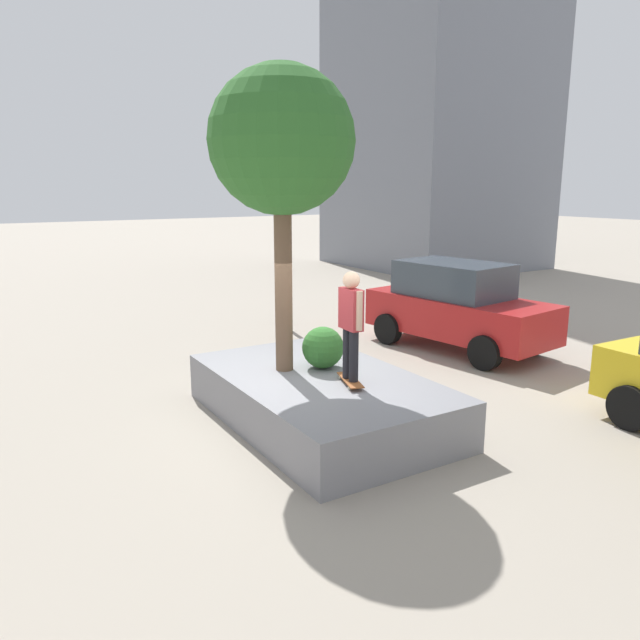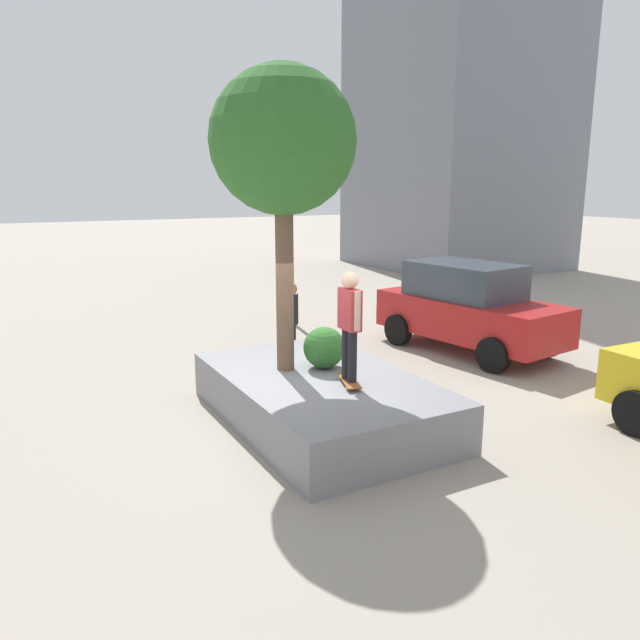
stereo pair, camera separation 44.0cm
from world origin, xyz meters
TOP-DOWN VIEW (x-y plane):
  - ground_plane at (0.00, 0.00)m, footprint 120.00×120.00m
  - planter_ledge at (0.08, 0.11)m, footprint 4.44×2.69m
  - plaza_tree at (-0.51, -0.20)m, footprint 2.24×2.24m
  - boxwood_shrub at (-0.27, 0.38)m, footprint 0.68×0.68m
  - skateboard at (0.66, 0.30)m, footprint 0.83×0.45m
  - skateboarder at (0.66, 0.30)m, footprint 0.55×0.25m
  - sedan_parked at (-2.07, 5.08)m, footprint 4.48×2.48m
  - traffic_light_median at (-6.50, 2.81)m, footprint 0.37×0.33m
  - passerby_with_bag at (-3.01, 1.11)m, footprint 0.48×0.45m

SIDE VIEW (x-z plane):
  - ground_plane at x=0.00m, z-range 0.00..0.00m
  - planter_ledge at x=0.08m, z-range 0.00..0.75m
  - skateboard at x=0.66m, z-range 0.77..0.85m
  - passerby_with_bag at x=-3.01m, z-range 0.13..1.87m
  - sedan_parked at x=-2.07m, z-range 0.02..2.00m
  - boxwood_shrub at x=-0.27m, z-range 0.75..1.44m
  - skateboarder at x=0.66m, z-range 0.95..2.59m
  - traffic_light_median at x=-6.50m, z-range 0.82..5.33m
  - plaza_tree at x=-0.51m, z-range 1.95..6.65m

